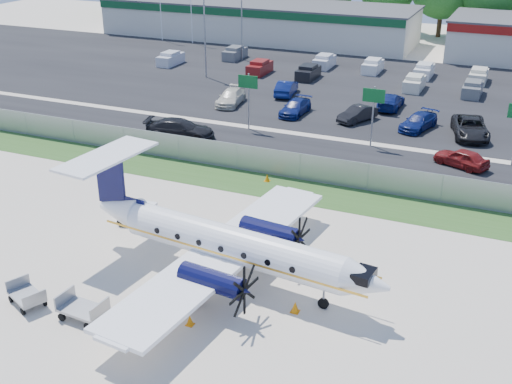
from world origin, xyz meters
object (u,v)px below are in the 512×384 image
at_px(pushback_tug, 141,214).
at_px(baggage_cart_far, 83,309).
at_px(baggage_cart_near, 27,295).
at_px(aircraft, 226,243).

height_order(pushback_tug, baggage_cart_far, pushback_tug).
height_order(pushback_tug, baggage_cart_near, pushback_tug).
relative_size(pushback_tug, baggage_cart_far, 1.06).
relative_size(pushback_tug, baggage_cart_near, 1.06).
xyz_separation_m(aircraft, pushback_tug, (-7.74, 3.73, -1.53)).
bearing_deg(aircraft, baggage_cart_near, -143.02).
bearing_deg(baggage_cart_near, aircraft, 36.98).
height_order(aircraft, baggage_cart_near, aircraft).
relative_size(aircraft, baggage_cart_far, 7.62).
height_order(aircraft, baggage_cart_far, aircraft).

